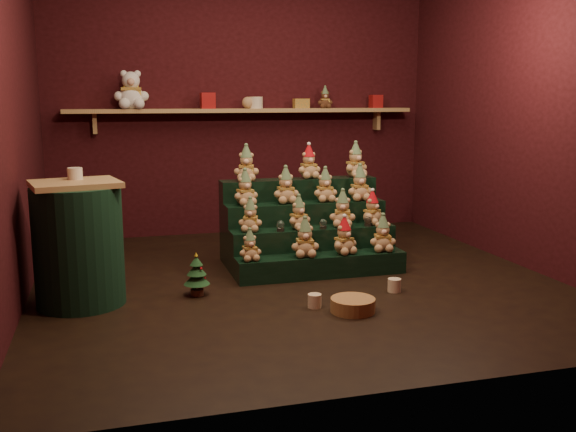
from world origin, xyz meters
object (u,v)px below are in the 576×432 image
object	(u,v)px
riser_tier_front	(322,266)
mini_christmas_tree	(197,275)
mug_right	(394,285)
wicker_basket	(353,305)
mug_left	(315,301)
side_table	(79,244)
snow_globe_c	(368,221)
snow_globe_a	(281,226)
brown_bear	(325,98)
snow_globe_b	(323,224)
white_bear	(131,85)

from	to	relation	value
riser_tier_front	mini_christmas_tree	world-z (taller)	mini_christmas_tree
mug_right	wicker_basket	distance (m)	0.58
mini_christmas_tree	mug_left	world-z (taller)	mini_christmas_tree
side_table	mini_christmas_tree	xyz separation A→B (m)	(0.81, -0.02, -0.27)
snow_globe_c	mug_left	size ratio (longest dim) A/B	0.92
side_table	mini_christmas_tree	bearing A→B (deg)	-13.85
mug_left	mug_right	world-z (taller)	mug_right
snow_globe_a	snow_globe_c	bearing A→B (deg)	0.00
mug_right	wicker_basket	bearing A→B (deg)	-143.42
riser_tier_front	snow_globe_c	size ratio (longest dim) A/B	16.03
side_table	wicker_basket	world-z (taller)	side_table
snow_globe_c	brown_bear	distance (m)	1.92
snow_globe_b	brown_bear	size ratio (longest dim) A/B	0.37
snow_globe_b	mug_right	size ratio (longest dim) A/B	0.83
riser_tier_front	snow_globe_b	xyz separation A→B (m)	(0.07, 0.16, 0.31)
mug_right	brown_bear	size ratio (longest dim) A/B	0.44
white_bear	brown_bear	world-z (taller)	white_bear
snow_globe_a	white_bear	distance (m)	2.25
side_table	wicker_basket	size ratio (longest dim) A/B	2.87
riser_tier_front	side_table	xyz separation A→B (m)	(-1.85, -0.21, 0.34)
snow_globe_b	mug_left	world-z (taller)	snow_globe_b
mug_right	white_bear	size ratio (longest dim) A/B	0.21
snow_globe_c	side_table	xyz separation A→B (m)	(-2.31, -0.37, 0.03)
mini_christmas_tree	brown_bear	world-z (taller)	brown_bear
side_table	mug_left	distance (m)	1.68
mug_left	wicker_basket	xyz separation A→B (m)	(0.22, -0.16, -0.00)
snow_globe_c	mini_christmas_tree	world-z (taller)	snow_globe_c
riser_tier_front	wicker_basket	world-z (taller)	riser_tier_front
wicker_basket	white_bear	world-z (taller)	white_bear
snow_globe_c	wicker_basket	bearing A→B (deg)	-117.22
mug_left	snow_globe_a	bearing A→B (deg)	90.24
wicker_basket	brown_bear	bearing A→B (deg)	75.26
side_table	mug_right	distance (m)	2.30
mug_right	wicker_basket	size ratio (longest dim) A/B	0.33
brown_bear	snow_globe_a	bearing A→B (deg)	-111.87
snow_globe_b	brown_bear	world-z (taller)	brown_bear
white_bear	snow_globe_c	bearing A→B (deg)	-38.58
snow_globe_a	mug_left	world-z (taller)	snow_globe_a
mini_christmas_tree	snow_globe_a	bearing A→B (deg)	28.09
snow_globe_b	mug_left	xyz separation A→B (m)	(-0.36, -0.89, -0.35)
snow_globe_a	side_table	distance (m)	1.59
wicker_basket	brown_bear	xyz separation A→B (m)	(0.70, 2.67, 1.38)
snow_globe_a	brown_bear	world-z (taller)	brown_bear
snow_globe_c	mini_christmas_tree	xyz separation A→B (m)	(-1.51, -0.40, -0.25)
snow_globe_c	side_table	size ratio (longest dim) A/B	0.10
snow_globe_a	snow_globe_c	distance (m)	0.76
riser_tier_front	mini_christmas_tree	bearing A→B (deg)	-167.25
mini_christmas_tree	mug_right	bearing A→B (deg)	-12.11
side_table	mug_left	bearing A→B (deg)	-30.71
snow_globe_b	side_table	bearing A→B (deg)	-168.97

